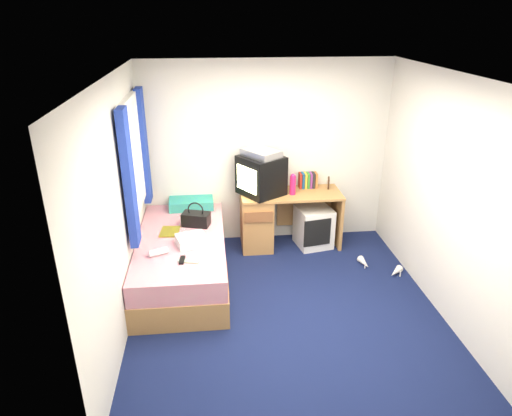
{
  "coord_description": "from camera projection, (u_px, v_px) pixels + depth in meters",
  "views": [
    {
      "loc": [
        -0.72,
        -3.99,
        2.92
      ],
      "look_at": [
        -0.24,
        0.7,
        0.87
      ],
      "focal_mm": 32.0,
      "sensor_mm": 36.0,
      "label": 1
    }
  ],
  "objects": [
    {
      "name": "aerosol_can",
      "position": [
        278.0,
        185.0,
        5.92
      ],
      "size": [
        0.06,
        0.06,
        0.18
      ],
      "primitive_type": "cylinder",
      "rotation": [
        0.0,
        0.0,
        0.27
      ],
      "color": "white",
      "rests_on": "desk"
    },
    {
      "name": "pillow",
      "position": [
        191.0,
        203.0,
        5.98
      ],
      "size": [
        0.58,
        0.38,
        0.12
      ],
      "primitive_type": "cube",
      "rotation": [
        0.0,
        0.0,
        0.03
      ],
      "color": "#1A68AC",
      "rests_on": "bed"
    },
    {
      "name": "picture_frame",
      "position": [
        329.0,
        183.0,
        6.04
      ],
      "size": [
        0.05,
        0.12,
        0.14
      ],
      "primitive_type": "cube",
      "rotation": [
        0.0,
        0.0,
        -0.23
      ],
      "color": "#301D10",
      "rests_on": "desk"
    },
    {
      "name": "remote_control",
      "position": [
        182.0,
        260.0,
        4.71
      ],
      "size": [
        0.06,
        0.16,
        0.02
      ],
      "primitive_type": "cube",
      "rotation": [
        0.0,
        0.0,
        -0.09
      ],
      "color": "black",
      "rests_on": "bed"
    },
    {
      "name": "desk",
      "position": [
        270.0,
        217.0,
        6.02
      ],
      "size": [
        1.3,
        0.55,
        0.75
      ],
      "color": "#B5834B",
      "rests_on": "ground"
    },
    {
      "name": "crt_tv",
      "position": [
        261.0,
        175.0,
        5.78
      ],
      "size": [
        0.66,
        0.67,
        0.5
      ],
      "rotation": [
        0.0,
        0.0,
        -0.99
      ],
      "color": "black",
      "rests_on": "desk"
    },
    {
      "name": "handbag",
      "position": [
        196.0,
        219.0,
        5.46
      ],
      "size": [
        0.36,
        0.26,
        0.3
      ],
      "rotation": [
        0.0,
        0.0,
        -0.29
      ],
      "color": "black",
      "rests_on": "bed"
    },
    {
      "name": "room_shell",
      "position": [
        289.0,
        180.0,
        4.29
      ],
      "size": [
        3.4,
        3.4,
        3.4
      ],
      "color": "white",
      "rests_on": "ground"
    },
    {
      "name": "bed",
      "position": [
        182.0,
        259.0,
        5.3
      ],
      "size": [
        1.01,
        2.0,
        0.54
      ],
      "color": "#B5834B",
      "rests_on": "ground"
    },
    {
      "name": "white_heels",
      "position": [
        380.0,
        267.0,
        5.56
      ],
      "size": [
        0.48,
        0.47,
        0.09
      ],
      "color": "silver",
      "rests_on": "ground"
    },
    {
      "name": "colour_swatch_fan",
      "position": [
        189.0,
        261.0,
        4.69
      ],
      "size": [
        0.23,
        0.12,
        0.01
      ],
      "primitive_type": "cube",
      "rotation": [
        0.0,
        0.0,
        -0.3
      ],
      "color": "#F7AC37",
      "rests_on": "bed"
    },
    {
      "name": "pink_water_bottle",
      "position": [
        293.0,
        185.0,
        5.8
      ],
      "size": [
        0.1,
        0.1,
        0.25
      ],
      "primitive_type": "cylinder",
      "rotation": [
        0.0,
        0.0,
        0.25
      ],
      "color": "#D61E5C",
      "rests_on": "desk"
    },
    {
      "name": "storage_cube",
      "position": [
        314.0,
        227.0,
        6.08
      ],
      "size": [
        0.5,
        0.5,
        0.54
      ],
      "primitive_type": "cube",
      "rotation": [
        0.0,
        0.0,
        0.19
      ],
      "color": "white",
      "rests_on": "ground"
    },
    {
      "name": "towel",
      "position": [
        191.0,
        240.0,
        5.02
      ],
      "size": [
        0.38,
        0.34,
        0.1
      ],
      "primitive_type": "cube",
      "rotation": [
        0.0,
        0.0,
        0.29
      ],
      "color": "silver",
      "rests_on": "bed"
    },
    {
      "name": "ground",
      "position": [
        285.0,
        308.0,
        4.87
      ],
      "size": [
        3.4,
        3.4,
        0.0
      ],
      "primitive_type": "plane",
      "color": "#0C1438",
      "rests_on": "ground"
    },
    {
      "name": "vcr",
      "position": [
        261.0,
        153.0,
        5.66
      ],
      "size": [
        0.53,
        0.56,
        0.09
      ],
      "primitive_type": "cube",
      "rotation": [
        0.0,
        0.0,
        -0.93
      ],
      "color": "silver",
      "rests_on": "crt_tv"
    },
    {
      "name": "book_row",
      "position": [
        308.0,
        180.0,
        6.04
      ],
      "size": [
        0.24,
        0.13,
        0.2
      ],
      "color": "maroon",
      "rests_on": "desk"
    },
    {
      "name": "window_assembly",
      "position": [
        135.0,
        160.0,
        4.98
      ],
      "size": [
        0.11,
        1.42,
        1.4
      ],
      "color": "silver",
      "rests_on": "room_shell"
    },
    {
      "name": "water_bottle",
      "position": [
        158.0,
        252.0,
        4.81
      ],
      "size": [
        0.21,
        0.14,
        0.07
      ],
      "primitive_type": "cylinder",
      "rotation": [
        0.0,
        1.57,
        0.39
      ],
      "color": "white",
      "rests_on": "bed"
    },
    {
      "name": "magazine",
      "position": [
        170.0,
        232.0,
        5.32
      ],
      "size": [
        0.23,
        0.3,
        0.01
      ],
      "primitive_type": "cube",
      "rotation": [
        0.0,
        0.0,
        -0.09
      ],
      "color": "gold",
      "rests_on": "bed"
    }
  ]
}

